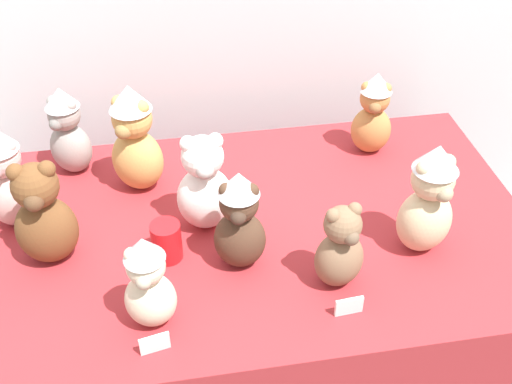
{
  "coord_description": "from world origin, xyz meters",
  "views": [
    {
      "loc": [
        -0.22,
        -1.07,
        1.94
      ],
      "look_at": [
        0.0,
        0.25,
        0.86
      ],
      "focal_mm": 44.55,
      "sensor_mm": 36.0,
      "label": 1
    }
  ],
  "objects_px": {
    "teddy_bear_snow": "(204,185)",
    "teddy_bear_honey": "(135,140)",
    "teddy_bear_blush": "(6,178)",
    "teddy_bear_chestnut": "(43,216)",
    "display_table": "(256,312)",
    "teddy_bear_caramel": "(373,114)",
    "teddy_bear_cocoa": "(239,221)",
    "party_cup_red": "(166,241)",
    "teddy_bear_ash": "(68,132)",
    "teddy_bear_sand": "(429,200)",
    "teddy_bear_cream": "(148,283)",
    "teddy_bear_mocha": "(340,249)"
  },
  "relations": [
    {
      "from": "teddy_bear_sand",
      "to": "teddy_bear_caramel",
      "type": "bearing_deg",
      "value": 75.77
    },
    {
      "from": "teddy_bear_ash",
      "to": "party_cup_red",
      "type": "xyz_separation_m",
      "value": [
        0.26,
        -0.44,
        -0.09
      ]
    },
    {
      "from": "teddy_bear_ash",
      "to": "party_cup_red",
      "type": "bearing_deg",
      "value": -26.68
    },
    {
      "from": "teddy_bear_cream",
      "to": "teddy_bear_caramel",
      "type": "xyz_separation_m",
      "value": [
        0.72,
        0.6,
        0.01
      ]
    },
    {
      "from": "teddy_bear_blush",
      "to": "teddy_bear_chestnut",
      "type": "bearing_deg",
      "value": -43.12
    },
    {
      "from": "teddy_bear_caramel",
      "to": "teddy_bear_cocoa",
      "type": "height_order",
      "value": "teddy_bear_cocoa"
    },
    {
      "from": "display_table",
      "to": "teddy_bear_mocha",
      "type": "height_order",
      "value": "teddy_bear_mocha"
    },
    {
      "from": "teddy_bear_sand",
      "to": "teddy_bear_cocoa",
      "type": "height_order",
      "value": "teddy_bear_sand"
    },
    {
      "from": "teddy_bear_snow",
      "to": "teddy_bear_mocha",
      "type": "height_order",
      "value": "teddy_bear_snow"
    },
    {
      "from": "teddy_bear_chestnut",
      "to": "teddy_bear_blush",
      "type": "relative_size",
      "value": 0.97
    },
    {
      "from": "teddy_bear_snow",
      "to": "party_cup_red",
      "type": "distance_m",
      "value": 0.18
    },
    {
      "from": "teddy_bear_sand",
      "to": "teddy_bear_mocha",
      "type": "distance_m",
      "value": 0.27
    },
    {
      "from": "teddy_bear_snow",
      "to": "teddy_bear_sand",
      "type": "height_order",
      "value": "teddy_bear_sand"
    },
    {
      "from": "teddy_bear_ash",
      "to": "teddy_bear_caramel",
      "type": "relative_size",
      "value": 1.03
    },
    {
      "from": "display_table",
      "to": "teddy_bear_chestnut",
      "type": "xyz_separation_m",
      "value": [
        -0.55,
        -0.04,
        0.51
      ]
    },
    {
      "from": "teddy_bear_snow",
      "to": "teddy_bear_honey",
      "type": "height_order",
      "value": "teddy_bear_honey"
    },
    {
      "from": "teddy_bear_ash",
      "to": "teddy_bear_sand",
      "type": "relative_size",
      "value": 0.88
    },
    {
      "from": "party_cup_red",
      "to": "teddy_bear_caramel",
      "type": "bearing_deg",
      "value": 29.75
    },
    {
      "from": "display_table",
      "to": "teddy_bear_ash",
      "type": "relative_size",
      "value": 5.35
    },
    {
      "from": "teddy_bear_snow",
      "to": "teddy_bear_blush",
      "type": "height_order",
      "value": "teddy_bear_blush"
    },
    {
      "from": "teddy_bear_snow",
      "to": "teddy_bear_mocha",
      "type": "relative_size",
      "value": 1.21
    },
    {
      "from": "teddy_bear_cream",
      "to": "teddy_bear_mocha",
      "type": "relative_size",
      "value": 1.09
    },
    {
      "from": "teddy_bear_ash",
      "to": "teddy_bear_chestnut",
      "type": "height_order",
      "value": "teddy_bear_chestnut"
    },
    {
      "from": "teddy_bear_snow",
      "to": "teddy_bear_caramel",
      "type": "height_order",
      "value": "teddy_bear_snow"
    },
    {
      "from": "teddy_bear_snow",
      "to": "teddy_bear_caramel",
      "type": "distance_m",
      "value": 0.62
    },
    {
      "from": "teddy_bear_snow",
      "to": "teddy_bear_sand",
      "type": "bearing_deg",
      "value": -19.1
    },
    {
      "from": "teddy_bear_ash",
      "to": "teddy_bear_blush",
      "type": "height_order",
      "value": "teddy_bear_blush"
    },
    {
      "from": "teddy_bear_chestnut",
      "to": "teddy_bear_honey",
      "type": "relative_size",
      "value": 0.9
    },
    {
      "from": "teddy_bear_caramel",
      "to": "teddy_bear_snow",
      "type": "bearing_deg",
      "value": -137.19
    },
    {
      "from": "teddy_bear_caramel",
      "to": "teddy_bear_cocoa",
      "type": "xyz_separation_m",
      "value": [
        -0.49,
        -0.44,
        0.01
      ]
    },
    {
      "from": "teddy_bear_honey",
      "to": "teddy_bear_sand",
      "type": "bearing_deg",
      "value": 2.96
    },
    {
      "from": "teddy_bear_ash",
      "to": "teddy_bear_honey",
      "type": "distance_m",
      "value": 0.23
    },
    {
      "from": "teddy_bear_mocha",
      "to": "teddy_bear_chestnut",
      "type": "bearing_deg",
      "value": 148.37
    },
    {
      "from": "teddy_bear_ash",
      "to": "teddy_bear_sand",
      "type": "distance_m",
      "value": 1.07
    },
    {
      "from": "teddy_bear_cream",
      "to": "teddy_bear_ash",
      "type": "bearing_deg",
      "value": 118.24
    },
    {
      "from": "teddy_bear_caramel",
      "to": "teddy_bear_blush",
      "type": "distance_m",
      "value": 1.1
    },
    {
      "from": "teddy_bear_chestnut",
      "to": "teddy_bear_cocoa",
      "type": "bearing_deg",
      "value": -12.25
    },
    {
      "from": "teddy_bear_chestnut",
      "to": "teddy_bear_blush",
      "type": "distance_m",
      "value": 0.2
    },
    {
      "from": "teddy_bear_honey",
      "to": "party_cup_red",
      "type": "height_order",
      "value": "teddy_bear_honey"
    },
    {
      "from": "teddy_bear_snow",
      "to": "teddy_bear_caramel",
      "type": "relative_size",
      "value": 1.07
    },
    {
      "from": "teddy_bear_cream",
      "to": "display_table",
      "type": "bearing_deg",
      "value": 54.83
    },
    {
      "from": "teddy_bear_chestnut",
      "to": "teddy_bear_blush",
      "type": "xyz_separation_m",
      "value": [
        -0.11,
        0.16,
        0.01
      ]
    },
    {
      "from": "teddy_bear_cream",
      "to": "teddy_bear_chestnut",
      "type": "distance_m",
      "value": 0.36
    },
    {
      "from": "display_table",
      "to": "teddy_bear_caramel",
      "type": "relative_size",
      "value": 5.52
    },
    {
      "from": "teddy_bear_cocoa",
      "to": "party_cup_red",
      "type": "distance_m",
      "value": 0.21
    },
    {
      "from": "teddy_bear_ash",
      "to": "teddy_bear_mocha",
      "type": "height_order",
      "value": "teddy_bear_ash"
    },
    {
      "from": "teddy_bear_blush",
      "to": "teddy_bear_cocoa",
      "type": "height_order",
      "value": "teddy_bear_blush"
    },
    {
      "from": "teddy_bear_honey",
      "to": "teddy_bear_cream",
      "type": "bearing_deg",
      "value": -57.23
    },
    {
      "from": "teddy_bear_snow",
      "to": "teddy_bear_cocoa",
      "type": "relative_size",
      "value": 1.01
    },
    {
      "from": "teddy_bear_ash",
      "to": "teddy_bear_caramel",
      "type": "bearing_deg",
      "value": 29.12
    }
  ]
}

